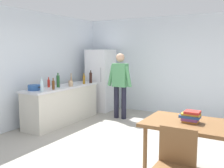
{
  "coord_description": "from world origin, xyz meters",
  "views": [
    {
      "loc": [
        2.13,
        -3.88,
        1.75
      ],
      "look_at": [
        -0.72,
        1.03,
        1.02
      ],
      "focal_mm": 40.59,
      "sensor_mm": 36.0,
      "label": 1
    }
  ],
  "objects_px": {
    "utensil_jar": "(71,83)",
    "chair": "(174,163)",
    "bottle_oil_amber": "(84,79)",
    "refrigerator": "(101,80)",
    "bottle_sauce_red": "(49,83)",
    "dining_table": "(194,128)",
    "person": "(120,81)",
    "bottle_wine_green": "(58,81)",
    "book_stack": "(191,117)",
    "bottle_beer_brown": "(53,85)",
    "bottle_water_clear": "(42,86)",
    "cooking_pot": "(34,88)",
    "bottle_wine_dark": "(91,78)"
  },
  "relations": [
    {
      "from": "bottle_wine_green",
      "to": "bottle_sauce_red",
      "type": "bearing_deg",
      "value": -151.21
    },
    {
      "from": "chair",
      "to": "bottle_oil_amber",
      "type": "xyz_separation_m",
      "value": [
        -3.22,
        2.72,
        0.48
      ]
    },
    {
      "from": "person",
      "to": "chair",
      "type": "relative_size",
      "value": 1.87
    },
    {
      "from": "utensil_jar",
      "to": "chair",
      "type": "bearing_deg",
      "value": -34.15
    },
    {
      "from": "chair",
      "to": "book_stack",
      "type": "relative_size",
      "value": 3.23
    },
    {
      "from": "bottle_beer_brown",
      "to": "bottle_water_clear",
      "type": "relative_size",
      "value": 0.87
    },
    {
      "from": "bottle_sauce_red",
      "to": "bottle_wine_green",
      "type": "bearing_deg",
      "value": 28.79
    },
    {
      "from": "refrigerator",
      "to": "bottle_beer_brown",
      "type": "distance_m",
      "value": 2.1
    },
    {
      "from": "utensil_jar",
      "to": "book_stack",
      "type": "xyz_separation_m",
      "value": [
        3.16,
        -1.23,
        -0.14
      ]
    },
    {
      "from": "dining_table",
      "to": "person",
      "type": "bearing_deg",
      "value": 137.59
    },
    {
      "from": "refrigerator",
      "to": "utensil_jar",
      "type": "bearing_deg",
      "value": -86.89
    },
    {
      "from": "bottle_wine_dark",
      "to": "book_stack",
      "type": "height_order",
      "value": "bottle_wine_dark"
    },
    {
      "from": "dining_table",
      "to": "book_stack",
      "type": "xyz_separation_m",
      "value": [
        -0.06,
        -0.01,
        0.16
      ]
    },
    {
      "from": "utensil_jar",
      "to": "bottle_beer_brown",
      "type": "bearing_deg",
      "value": -90.01
    },
    {
      "from": "bottle_sauce_red",
      "to": "refrigerator",
      "type": "bearing_deg",
      "value": 81.6
    },
    {
      "from": "dining_table",
      "to": "bottle_oil_amber",
      "type": "xyz_separation_m",
      "value": [
        -3.22,
        1.76,
        0.34
      ]
    },
    {
      "from": "bottle_wine_dark",
      "to": "bottle_wine_green",
      "type": "relative_size",
      "value": 1.0
    },
    {
      "from": "person",
      "to": "chair",
      "type": "height_order",
      "value": "person"
    },
    {
      "from": "refrigerator",
      "to": "bottle_oil_amber",
      "type": "relative_size",
      "value": 6.43
    },
    {
      "from": "bottle_beer_brown",
      "to": "bottle_sauce_red",
      "type": "relative_size",
      "value": 1.08
    },
    {
      "from": "utensil_jar",
      "to": "bottle_sauce_red",
      "type": "relative_size",
      "value": 1.33
    },
    {
      "from": "bottle_beer_brown",
      "to": "bottle_sauce_red",
      "type": "distance_m",
      "value": 0.42
    },
    {
      "from": "dining_table",
      "to": "bottle_water_clear",
      "type": "xyz_separation_m",
      "value": [
        -3.22,
        0.26,
        0.35
      ]
    },
    {
      "from": "refrigerator",
      "to": "bottle_sauce_red",
      "type": "relative_size",
      "value": 7.5
    },
    {
      "from": "bottle_oil_amber",
      "to": "bottle_beer_brown",
      "type": "xyz_separation_m",
      "value": [
        -0.0,
        -1.15,
        -0.01
      ]
    },
    {
      "from": "bottle_sauce_red",
      "to": "utensil_jar",
      "type": "bearing_deg",
      "value": 47.08
    },
    {
      "from": "bottle_sauce_red",
      "to": "cooking_pot",
      "type": "bearing_deg",
      "value": -82.29
    },
    {
      "from": "dining_table",
      "to": "book_stack",
      "type": "height_order",
      "value": "book_stack"
    },
    {
      "from": "bottle_water_clear",
      "to": "cooking_pot",
      "type": "bearing_deg",
      "value": 168.96
    },
    {
      "from": "book_stack",
      "to": "bottle_wine_dark",
      "type": "bearing_deg",
      "value": 147.06
    },
    {
      "from": "dining_table",
      "to": "book_stack",
      "type": "relative_size",
      "value": 4.97
    },
    {
      "from": "chair",
      "to": "book_stack",
      "type": "xyz_separation_m",
      "value": [
        -0.06,
        0.96,
        0.3
      ]
    },
    {
      "from": "dining_table",
      "to": "chair",
      "type": "height_order",
      "value": "chair"
    },
    {
      "from": "utensil_jar",
      "to": "bottle_water_clear",
      "type": "bearing_deg",
      "value": -90.12
    },
    {
      "from": "dining_table",
      "to": "bottle_wine_green",
      "type": "bearing_deg",
      "value": 164.44
    },
    {
      "from": "bottle_sauce_red",
      "to": "bottle_wine_dark",
      "type": "xyz_separation_m",
      "value": [
        0.4,
        1.18,
        0.05
      ]
    },
    {
      "from": "refrigerator",
      "to": "bottle_wine_green",
      "type": "bearing_deg",
      "value": -92.54
    },
    {
      "from": "refrigerator",
      "to": "person",
      "type": "distance_m",
      "value": 1.1
    },
    {
      "from": "dining_table",
      "to": "bottle_wine_green",
      "type": "relative_size",
      "value": 4.12
    },
    {
      "from": "refrigerator",
      "to": "bottle_water_clear",
      "type": "relative_size",
      "value": 6.0
    },
    {
      "from": "chair",
      "to": "bottle_oil_amber",
      "type": "bearing_deg",
      "value": 134.6
    },
    {
      "from": "bottle_oil_amber",
      "to": "bottle_wine_dark",
      "type": "height_order",
      "value": "bottle_wine_dark"
    },
    {
      "from": "chair",
      "to": "bottle_wine_green",
      "type": "relative_size",
      "value": 2.68
    },
    {
      "from": "chair",
      "to": "bottle_wine_green",
      "type": "xyz_separation_m",
      "value": [
        -3.38,
        1.91,
        0.51
      ]
    },
    {
      "from": "cooking_pot",
      "to": "book_stack",
      "type": "xyz_separation_m",
      "value": [
        3.45,
        -0.33,
        -0.13
      ]
    },
    {
      "from": "person",
      "to": "book_stack",
      "type": "distance_m",
      "value": 3.15
    },
    {
      "from": "cooking_pot",
      "to": "bottle_oil_amber",
      "type": "xyz_separation_m",
      "value": [
        0.29,
        1.44,
        0.06
      ]
    },
    {
      "from": "utensil_jar",
      "to": "bottle_oil_amber",
      "type": "height_order",
      "value": "utensil_jar"
    },
    {
      "from": "chair",
      "to": "bottle_beer_brown",
      "type": "height_order",
      "value": "bottle_beer_brown"
    },
    {
      "from": "chair",
      "to": "cooking_pot",
      "type": "bearing_deg",
      "value": 154.68
    }
  ]
}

